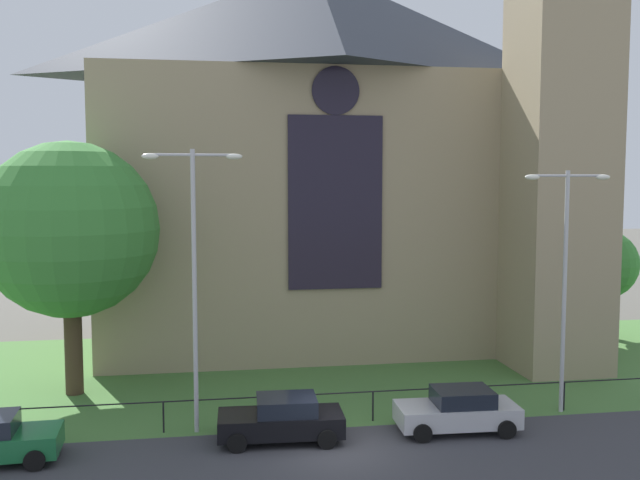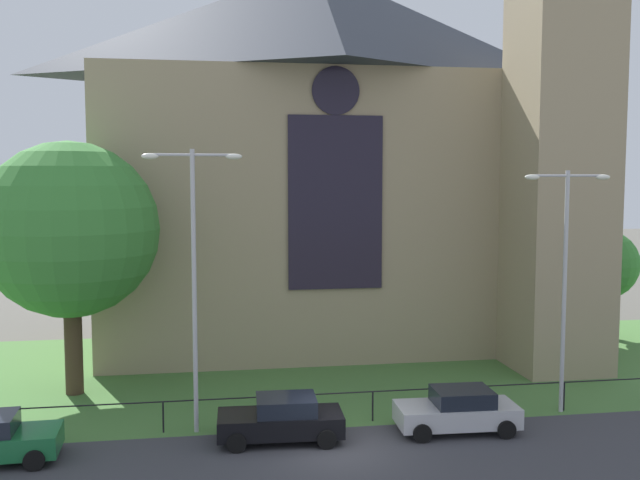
{
  "view_description": "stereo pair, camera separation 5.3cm",
  "coord_description": "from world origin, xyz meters",
  "px_view_note": "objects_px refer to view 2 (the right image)",
  "views": [
    {
      "loc": [
        -4.21,
        -22.36,
        8.91
      ],
      "look_at": [
        0.71,
        8.0,
        6.18
      ],
      "focal_mm": 40.26,
      "sensor_mm": 36.0,
      "label": 1
    },
    {
      "loc": [
        -4.16,
        -22.37,
        8.91
      ],
      "look_at": [
        0.71,
        8.0,
        6.18
      ],
      "focal_mm": 40.26,
      "sensor_mm": 36.0,
      "label": 2
    }
  ],
  "objects_px": {
    "streetlamp_near": "(194,259)",
    "church_building": "(332,151)",
    "tree_left_near": "(70,230)",
    "parked_car_black": "(282,419)",
    "streetlamp_far": "(565,262)",
    "parked_car_silver": "(458,410)",
    "tree_right_far": "(603,265)"
  },
  "relations": [
    {
      "from": "tree_right_far",
      "to": "streetlamp_far",
      "type": "xyz_separation_m",
      "value": [
        -8.44,
        -11.56,
        1.72
      ]
    },
    {
      "from": "church_building",
      "to": "tree_left_near",
      "type": "distance_m",
      "value": 14.87
    },
    {
      "from": "streetlamp_near",
      "to": "parked_car_silver",
      "type": "relative_size",
      "value": 2.31
    },
    {
      "from": "streetlamp_far",
      "to": "parked_car_black",
      "type": "xyz_separation_m",
      "value": [
        -10.8,
        -1.31,
        -4.99
      ]
    },
    {
      "from": "tree_left_near",
      "to": "streetlamp_near",
      "type": "relative_size",
      "value": 1.05
    },
    {
      "from": "church_building",
      "to": "streetlamp_near",
      "type": "xyz_separation_m",
      "value": [
        -7.12,
        -13.18,
        -4.16
      ]
    },
    {
      "from": "church_building",
      "to": "tree_left_near",
      "type": "height_order",
      "value": "church_building"
    },
    {
      "from": "streetlamp_far",
      "to": "parked_car_black",
      "type": "height_order",
      "value": "streetlamp_far"
    },
    {
      "from": "parked_car_black",
      "to": "parked_car_silver",
      "type": "relative_size",
      "value": 1.0
    },
    {
      "from": "tree_right_far",
      "to": "streetlamp_far",
      "type": "bearing_deg",
      "value": -126.13
    },
    {
      "from": "tree_right_far",
      "to": "streetlamp_near",
      "type": "xyz_separation_m",
      "value": [
        -22.09,
        -11.56,
        2.09
      ]
    },
    {
      "from": "church_building",
      "to": "tree_right_far",
      "type": "bearing_deg",
      "value": -6.19
    },
    {
      "from": "parked_car_black",
      "to": "streetlamp_far",
      "type": "bearing_deg",
      "value": -170.39
    },
    {
      "from": "tree_left_near",
      "to": "streetlamp_far",
      "type": "bearing_deg",
      "value": -15.92
    },
    {
      "from": "streetlamp_far",
      "to": "parked_car_black",
      "type": "bearing_deg",
      "value": -173.08
    },
    {
      "from": "church_building",
      "to": "streetlamp_near",
      "type": "height_order",
      "value": "church_building"
    },
    {
      "from": "parked_car_black",
      "to": "tree_left_near",
      "type": "bearing_deg",
      "value": -37.46
    },
    {
      "from": "streetlamp_near",
      "to": "parked_car_silver",
      "type": "height_order",
      "value": "streetlamp_near"
    },
    {
      "from": "streetlamp_near",
      "to": "church_building",
      "type": "bearing_deg",
      "value": 61.62
    },
    {
      "from": "parked_car_silver",
      "to": "church_building",
      "type": "bearing_deg",
      "value": -80.32
    },
    {
      "from": "tree_left_near",
      "to": "tree_right_far",
      "type": "relative_size",
      "value": 1.72
    },
    {
      "from": "tree_right_far",
      "to": "parked_car_silver",
      "type": "height_order",
      "value": "tree_right_far"
    },
    {
      "from": "church_building",
      "to": "tree_left_near",
      "type": "relative_size",
      "value": 2.51
    },
    {
      "from": "streetlamp_near",
      "to": "streetlamp_far",
      "type": "height_order",
      "value": "streetlamp_near"
    },
    {
      "from": "tree_right_far",
      "to": "streetlamp_far",
      "type": "distance_m",
      "value": 14.41
    },
    {
      "from": "tree_left_near",
      "to": "parked_car_black",
      "type": "height_order",
      "value": "tree_left_near"
    },
    {
      "from": "tree_left_near",
      "to": "tree_right_far",
      "type": "xyz_separation_m",
      "value": [
        27.09,
        6.24,
        -2.74
      ]
    },
    {
      "from": "streetlamp_far",
      "to": "parked_car_silver",
      "type": "relative_size",
      "value": 2.14
    },
    {
      "from": "tree_left_near",
      "to": "parked_car_black",
      "type": "xyz_separation_m",
      "value": [
        7.86,
        -6.63,
        -6.01
      ]
    },
    {
      "from": "tree_left_near",
      "to": "streetlamp_near",
      "type": "height_order",
      "value": "tree_left_near"
    },
    {
      "from": "streetlamp_near",
      "to": "parked_car_black",
      "type": "distance_m",
      "value": 6.22
    },
    {
      "from": "streetlamp_near",
      "to": "tree_left_near",
      "type": "bearing_deg",
      "value": 133.22
    }
  ]
}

